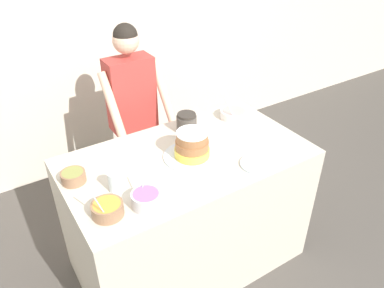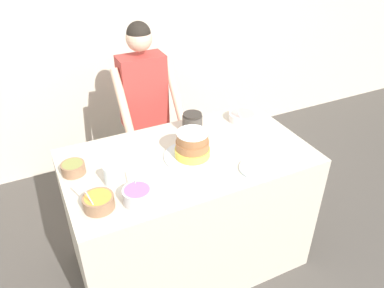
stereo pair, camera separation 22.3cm
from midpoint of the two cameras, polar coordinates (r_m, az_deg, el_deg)
name	(u,v)px [view 2 (the right image)]	position (r m, az deg, el deg)	size (l,w,h in m)	color
wall_back	(112,31)	(3.53, -10.30, 16.58)	(10.00, 0.05, 2.60)	beige
counter	(188,211)	(2.61, 1.93, -10.29)	(1.53, 0.86, 0.93)	beige
person_baker	(144,102)	(2.93, -5.14, 6.41)	(0.47, 0.43, 1.57)	#2D2D38
cake	(192,147)	(2.27, 2.88, -0.48)	(0.35, 0.35, 0.18)	silver
frosting_bowl_purple	(137,195)	(1.96, -5.08, -7.88)	(0.16, 0.16, 0.19)	silver
frosting_bowl_olive	(73,168)	(2.23, -14.96, -3.64)	(0.14, 0.14, 0.07)	#936B4C
frosting_bowl_orange	(99,202)	(1.95, -10.88, -8.74)	(0.16, 0.16, 0.19)	#936B4C
frosting_bowl_pink	(243,116)	(2.73, 10.05, 4.12)	(0.20, 0.20, 0.18)	white
drinking_glass	(110,176)	(2.08, -9.38, -4.94)	(0.07, 0.07, 0.12)	silver
ceramic_plate	(257,169)	(2.25, 12.75, -3.79)	(0.22, 0.22, 0.01)	silver
stoneware_jar	(192,122)	(2.54, 2.58, 3.22)	(0.14, 0.14, 0.13)	#4C4742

